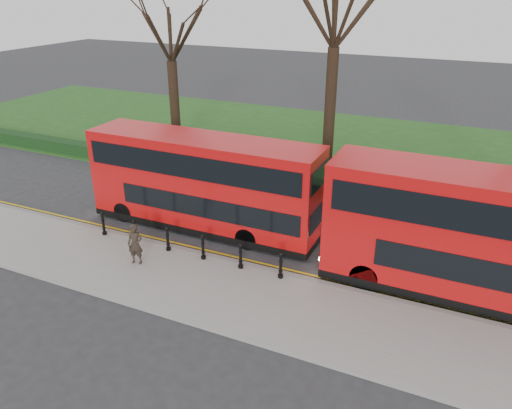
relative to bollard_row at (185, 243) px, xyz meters
The scene contains 12 objects.
ground 1.53m from the bollard_row, 76.98° to the left, with size 120.00×120.00×0.00m, color #28282B.
pavement 1.77m from the bollard_row, 79.29° to the right, with size 60.00×4.00×0.15m, color gray.
kerb 0.74m from the bollard_row, 48.27° to the left, with size 60.00×0.25×0.16m, color slate.
grass_verge 16.36m from the bollard_row, 88.91° to the left, with size 60.00×18.00×0.06m, color #1C4918.
hedge 8.16m from the bollard_row, 87.81° to the left, with size 60.00×0.90×0.80m, color black.
yellow_line_outer 0.97m from the bollard_row, 64.35° to the left, with size 60.00×0.10×0.01m, color yellow.
yellow_line_inner 1.11m from the bollard_row, 69.83° to the left, with size 60.00×0.10×0.01m, color yellow.
tree_left 15.35m from the bollard_row, 124.11° to the left, with size 6.66×6.66×10.40m.
bollard_row is the anchor object (origin of this frame).
bus_lead 3.13m from the bollard_row, 103.48° to the left, with size 10.45×2.40×4.16m.
bus_rear 11.28m from the bollard_row, ahead, with size 11.36×2.61×4.52m.
pedestrian 1.94m from the bollard_row, 135.31° to the right, with size 0.60×0.39×1.64m, color #2B231B.
Camera 1 is at (9.48, -15.97, 10.20)m, focal length 35.00 mm.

